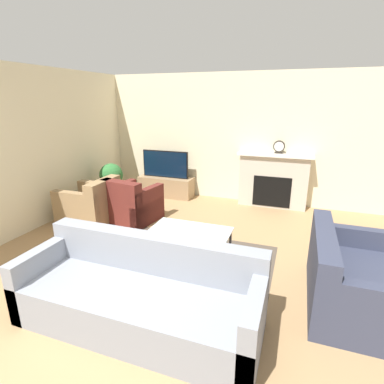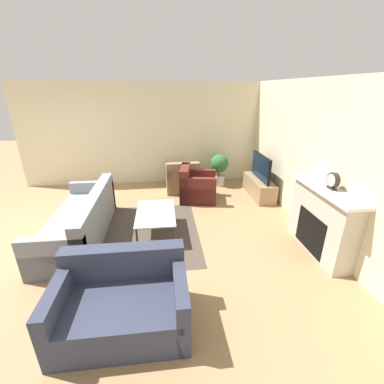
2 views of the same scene
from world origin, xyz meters
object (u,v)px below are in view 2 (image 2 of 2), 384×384
Objects in this scene: couch_loveseat at (123,303)px; armchair_by_window at (182,179)px; coffee_table at (156,214)px; potted_plant at (219,167)px; tv at (261,167)px; armchair_accent at (196,188)px; mantel_clock at (333,181)px; couch_sectional at (82,222)px.

armchair_by_window is (-4.13, 0.99, 0.01)m from couch_loveseat.
potted_plant reaches higher than coffee_table.
tv is 1.21× the size of armchair_by_window.
armchair_accent is 3.10m from mantel_clock.
coffee_table is at bearing -35.36° from potted_plant.
armchair_by_window is 1.03× the size of potted_plant.
couch_sectional is 2.91m from armchair_by_window.
couch_sectional is at bearing -68.97° from tv.
armchair_accent is 0.86× the size of coffee_table.
couch_sectional is 4.22m from mantel_clock.
armchair_accent is (0.05, -1.58, -0.45)m from tv.
tv is at bearing 50.61° from couch_loveseat.
tv reaches higher than couch_sectional.
mantel_clock is at bearing 121.97° from armchair_by_window.
potted_plant is at bearing -167.93° from armchair_by_window.
armchair_accent is 1.22m from potted_plant.
coffee_table is at bearing 71.87° from armchair_by_window.
coffee_table is at bearing 80.40° from couch_loveseat.
armchair_accent is at bearing 112.09° from armchair_by_window.
coffee_table is (2.15, -0.66, 0.09)m from armchair_by_window.
coffee_table is at bearing 156.59° from armchair_accent.
couch_loveseat is at bearing 75.34° from armchair_by_window.
armchair_by_window is 3.49× the size of mantel_clock.
couch_loveseat is 3.68m from armchair_accent.
mantel_clock is (2.44, 0.13, 0.50)m from tv.
mantel_clock is (2.40, 1.72, 0.95)m from armchair_accent.
coffee_table is 1.28× the size of potted_plant.
couch_loveseat is 2.01m from coffee_table.
potted_plant is at bearing -136.72° from tv.
armchair_by_window is at bearing -76.76° from potted_plant.
couch_loveseat is 1.64× the size of potted_plant.
tv is 2.97m from coffee_table.
couch_sectional is at bearing -103.48° from mantel_clock.
armchair_accent is (-3.45, 1.29, 0.01)m from couch_loveseat.
potted_plant reaches higher than armchair_accent.
potted_plant is 3.54m from mantel_clock.
mantel_clock reaches higher than coffee_table.
potted_plant is at bearing -163.78° from mantel_clock.
couch_loveseat is 5.54× the size of mantel_clock.
tv is 4.23× the size of mantel_clock.
couch_sectional is at bearing 45.78° from armchair_by_window.
armchair_accent is 1.75m from coffee_table.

